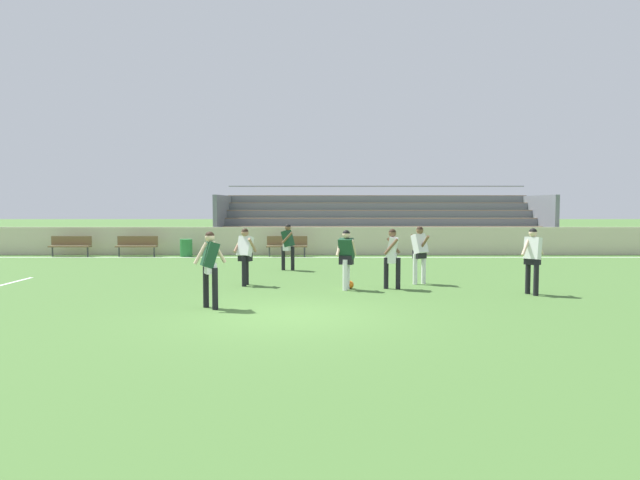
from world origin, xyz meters
name	(u,v)px	position (x,y,z in m)	size (l,w,h in m)	color
ground_plane	(289,315)	(0.00, 0.00, 0.00)	(160.00, 160.00, 0.00)	#477033
field_line_sideline	(305,257)	(0.00, 12.99, 0.00)	(44.00, 0.12, 0.01)	white
sideline_wall	(306,241)	(0.00, 14.37, 0.64)	(48.00, 0.16, 1.27)	beige
bleacher_stand	(380,221)	(3.74, 17.33, 1.46)	(16.27, 4.84, 3.35)	#897051
bench_centre_sideline	(136,244)	(-7.49, 13.52, 0.55)	(1.80, 0.40, 0.90)	brown
bench_far_right	(70,244)	(-10.44, 13.52, 0.55)	(1.80, 0.40, 0.90)	brown
bench_near_bin	(287,244)	(-0.83, 13.52, 0.55)	(1.80, 0.40, 0.90)	brown
trash_bin	(186,248)	(-5.30, 13.49, 0.39)	(0.54, 0.54, 0.77)	#2D7F3D
player_white_trailing_run	(392,253)	(2.60, 3.71, 0.97)	(0.51, 0.56, 1.64)	black
player_dark_pressing_high	(346,255)	(1.34, 3.55, 0.95)	(0.59, 0.44, 1.61)	white
player_white_deep_cover	(245,252)	(-1.48, 4.36, 0.96)	(0.64, 0.49, 1.62)	black
player_white_dropping_back	(532,255)	(6.03, 2.70, 1.01)	(0.72, 0.47, 1.70)	black
player_white_wide_left	(419,250)	(3.51, 4.67, 1.00)	(0.52, 0.71, 1.67)	white
player_dark_on_ball	(287,243)	(-0.49, 8.17, 0.96)	(0.50, 0.67, 1.62)	black
player_dark_wide_right	(210,263)	(-1.78, 0.77, 1.02)	(0.69, 0.50, 1.70)	black
soccer_ball	(349,285)	(1.45, 3.74, 0.11)	(0.22, 0.22, 0.22)	orange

